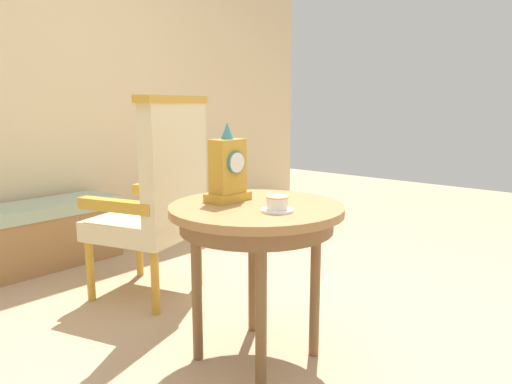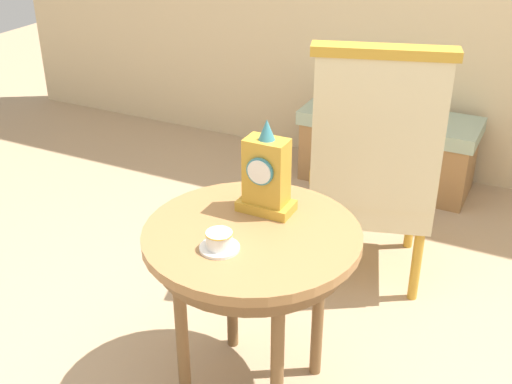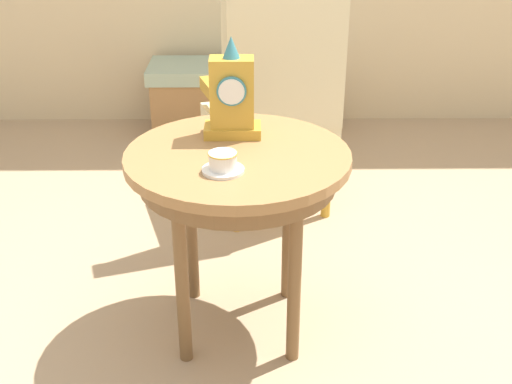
{
  "view_description": "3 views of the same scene",
  "coord_description": "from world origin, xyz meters",
  "px_view_note": "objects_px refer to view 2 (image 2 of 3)",
  "views": [
    {
      "loc": [
        -1.52,
        -1.21,
        1.1
      ],
      "look_at": [
        0.01,
        0.13,
        0.72
      ],
      "focal_mm": 33.43,
      "sensor_mm": 36.0,
      "label": 1
    },
    {
      "loc": [
        0.76,
        -1.57,
        1.79
      ],
      "look_at": [
        -0.11,
        0.2,
        0.75
      ],
      "focal_mm": 45.61,
      "sensor_mm": 36.0,
      "label": 2
    },
    {
      "loc": [
        -0.02,
        -1.84,
        1.51
      ],
      "look_at": [
        -0.0,
        0.07,
        0.54
      ],
      "focal_mm": 45.74,
      "sensor_mm": 36.0,
      "label": 3
    }
  ],
  "objects_px": {
    "mantel_clock": "(266,175)",
    "armchair": "(373,165)",
    "side_table": "(252,251)",
    "window_bench": "(387,149)",
    "teacup_left": "(219,241)"
  },
  "relations": [
    {
      "from": "armchair",
      "to": "window_bench",
      "type": "relative_size",
      "value": 1.12
    },
    {
      "from": "mantel_clock",
      "to": "armchair",
      "type": "height_order",
      "value": "armchair"
    },
    {
      "from": "side_table",
      "to": "mantel_clock",
      "type": "bearing_deg",
      "value": 97.35
    },
    {
      "from": "side_table",
      "to": "mantel_clock",
      "type": "height_order",
      "value": "mantel_clock"
    },
    {
      "from": "side_table",
      "to": "window_bench",
      "type": "height_order",
      "value": "side_table"
    },
    {
      "from": "armchair",
      "to": "window_bench",
      "type": "distance_m",
      "value": 1.11
    },
    {
      "from": "mantel_clock",
      "to": "armchair",
      "type": "relative_size",
      "value": 0.29
    },
    {
      "from": "side_table",
      "to": "armchair",
      "type": "relative_size",
      "value": 0.64
    },
    {
      "from": "side_table",
      "to": "mantel_clock",
      "type": "xyz_separation_m",
      "value": [
        -0.02,
        0.15,
        0.21
      ]
    },
    {
      "from": "side_table",
      "to": "teacup_left",
      "type": "height_order",
      "value": "teacup_left"
    },
    {
      "from": "teacup_left",
      "to": "armchair",
      "type": "xyz_separation_m",
      "value": [
        0.19,
        1.0,
        -0.12
      ]
    },
    {
      "from": "mantel_clock",
      "to": "armchair",
      "type": "distance_m",
      "value": 0.77
    },
    {
      "from": "window_bench",
      "to": "mantel_clock",
      "type": "bearing_deg",
      "value": -89.0
    },
    {
      "from": "mantel_clock",
      "to": "window_bench",
      "type": "height_order",
      "value": "mantel_clock"
    },
    {
      "from": "mantel_clock",
      "to": "window_bench",
      "type": "xyz_separation_m",
      "value": [
        -0.03,
        1.74,
        -0.6
      ]
    }
  ]
}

